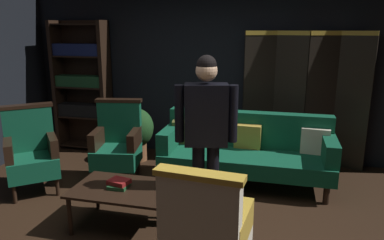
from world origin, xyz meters
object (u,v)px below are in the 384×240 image
(coffee_table, at_px, (125,192))
(book_green_cloth, at_px, (119,185))
(armchair_wing_left, at_px, (31,152))
(standing_figure, at_px, (206,128))
(book_red_leather, at_px, (119,182))
(folding_screen, at_px, (305,98))
(bookshelf, at_px, (82,84))
(armchair_gilt_accent, at_px, (206,235))
(armchair_wing_right, at_px, (118,143))
(velvet_couch, at_px, (246,148))
(potted_plant, at_px, (137,131))

(coffee_table, relative_size, book_green_cloth, 5.16)
(armchair_wing_left, height_order, standing_figure, standing_figure)
(book_green_cloth, bearing_deg, armchair_wing_left, 159.11)
(coffee_table, height_order, book_red_leather, book_red_leather)
(folding_screen, height_order, bookshelf, bookshelf)
(armchair_gilt_accent, distance_m, book_red_leather, 1.26)
(armchair_gilt_accent, relative_size, book_green_cloth, 5.37)
(bookshelf, height_order, armchair_wing_right, bookshelf)
(book_red_leather, bearing_deg, armchair_wing_right, 115.90)
(velvet_couch, height_order, book_green_cloth, velvet_couch)
(velvet_couch, distance_m, armchair_wing_left, 2.64)
(armchair_gilt_accent, xyz_separation_m, book_green_cloth, (-1.02, 0.74, -0.05))
(velvet_couch, distance_m, armchair_wing_right, 1.66)
(armchair_wing_left, xyz_separation_m, book_green_cloth, (1.39, -0.53, -0.05))
(velvet_couch, bearing_deg, armchair_gilt_accent, -92.03)
(armchair_wing_left, bearing_deg, armchair_wing_right, 33.24)
(coffee_table, height_order, book_green_cloth, book_green_cloth)
(armchair_gilt_accent, bearing_deg, coffee_table, 142.58)
(armchair_wing_right, xyz_separation_m, potted_plant, (-0.03, 0.72, -0.04))
(folding_screen, xyz_separation_m, armchair_gilt_accent, (-0.78, -2.95, -0.50))
(bookshelf, height_order, potted_plant, bookshelf)
(standing_figure, bearing_deg, bookshelf, 141.36)
(potted_plant, bearing_deg, bookshelf, 162.44)
(potted_plant, bearing_deg, book_green_cloth, -72.85)
(standing_figure, relative_size, potted_plant, 2.15)
(potted_plant, distance_m, book_green_cloth, 1.90)
(standing_figure, bearing_deg, coffee_table, -164.85)
(coffee_table, distance_m, book_red_leather, 0.12)
(velvet_couch, xyz_separation_m, book_red_leather, (-1.10, -1.40, 0.02))
(bookshelf, bearing_deg, armchair_gilt_accent, -47.71)
(bookshelf, distance_m, velvet_couch, 2.87)
(coffee_table, bearing_deg, armchair_gilt_accent, -37.42)
(velvet_couch, xyz_separation_m, armchair_wing_right, (-1.63, -0.31, 0.04))
(coffee_table, xyz_separation_m, armchair_gilt_accent, (0.97, -0.74, 0.12))
(book_red_leather, bearing_deg, armchair_gilt_accent, -35.98)
(armchair_wing_left, height_order, book_red_leather, armchair_wing_left)
(armchair_wing_left, bearing_deg, book_red_leather, -20.89)
(armchair_wing_right, bearing_deg, book_green_cloth, -64.10)
(folding_screen, distance_m, book_green_cloth, 2.91)
(bookshelf, height_order, velvet_couch, bookshelf)
(potted_plant, bearing_deg, standing_figure, -49.34)
(coffee_table, distance_m, armchair_gilt_accent, 1.23)
(armchair_wing_right, height_order, book_green_cloth, armchair_wing_right)
(book_green_cloth, bearing_deg, bookshelf, 126.77)
(book_green_cloth, distance_m, book_red_leather, 0.04)
(folding_screen, relative_size, book_green_cloth, 9.81)
(folding_screen, xyz_separation_m, velvet_couch, (-0.71, -0.81, -0.53))
(coffee_table, relative_size, book_red_leather, 5.19)
(armchair_wing_right, distance_m, book_green_cloth, 1.22)
(coffee_table, distance_m, book_green_cloth, 0.08)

